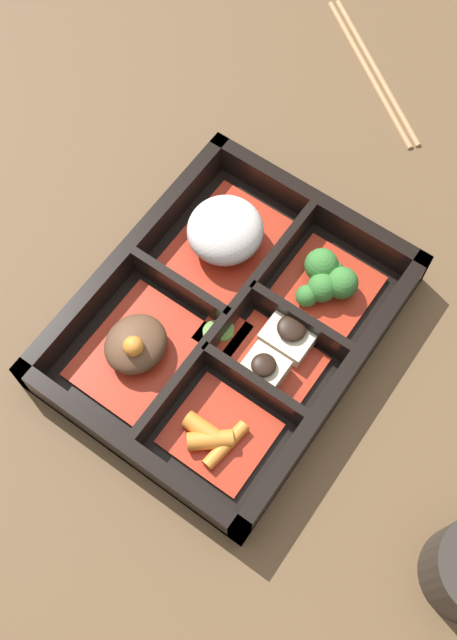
{
  "coord_description": "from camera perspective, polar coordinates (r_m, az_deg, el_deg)",
  "views": [
    {
      "loc": [
        -0.22,
        -0.16,
        0.64
      ],
      "look_at": [
        0.0,
        0.0,
        0.03
      ],
      "focal_mm": 42.0,
      "sensor_mm": 36.0,
      "label": 1
    }
  ],
  "objects": [
    {
      "name": "bowl_pickles",
      "position": [
        0.68,
        -0.63,
        -0.91
      ],
      "size": [
        0.04,
        0.04,
        0.01
      ],
      "color": "#B22D19",
      "rests_on": "bento_base"
    },
    {
      "name": "bowl_rice",
      "position": [
        0.7,
        -0.25,
        6.67
      ],
      "size": [
        0.12,
        0.08,
        0.05
      ],
      "color": "#B22D19",
      "rests_on": "bento_base"
    },
    {
      "name": "bowl_greens",
      "position": [
        0.69,
        7.54,
        2.98
      ],
      "size": [
        0.08,
        0.08,
        0.04
      ],
      "color": "#B22D19",
      "rests_on": "bento_base"
    },
    {
      "name": "bowl_stew",
      "position": [
        0.66,
        -7.03,
        -2.03
      ],
      "size": [
        0.12,
        0.08,
        0.05
      ],
      "color": "#B22D19",
      "rests_on": "bento_base"
    },
    {
      "name": "bowl_tofu",
      "position": [
        0.66,
        3.76,
        -2.42
      ],
      "size": [
        0.08,
        0.08,
        0.03
      ],
      "color": "#B22D19",
      "rests_on": "bento_base"
    },
    {
      "name": "bento_rim",
      "position": [
        0.67,
        0.16,
        -0.22
      ],
      "size": [
        0.3,
        0.24,
        0.04
      ],
      "color": "black",
      "rests_on": "ground_plane"
    },
    {
      "name": "bowl_carrots",
      "position": [
        0.64,
        -0.93,
        -8.78
      ],
      "size": [
        0.08,
        0.08,
        0.02
      ],
      "color": "#B22D19",
      "rests_on": "bento_base"
    },
    {
      "name": "ground_plane",
      "position": [
        0.69,
        -0.0,
        -0.84
      ],
      "size": [
        3.0,
        3.0,
        0.0
      ],
      "primitive_type": "plane",
      "color": "brown"
    },
    {
      "name": "bento_base",
      "position": [
        0.69,
        -0.0,
        -0.68
      ],
      "size": [
        0.3,
        0.24,
        0.01
      ],
      "color": "black",
      "rests_on": "ground_plane"
    },
    {
      "name": "chopsticks",
      "position": [
        0.87,
        10.93,
        18.23
      ],
      "size": [
        0.14,
        0.19,
        0.01
      ],
      "color": "#A87F51",
      "rests_on": "ground_plane"
    }
  ]
}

